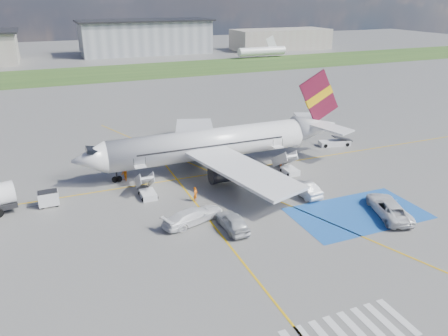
{
  "coord_description": "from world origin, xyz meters",
  "views": [
    {
      "loc": [
        -18.69,
        -36.31,
        21.47
      ],
      "look_at": [
        -1.46,
        5.2,
        3.5
      ],
      "focal_mm": 35.0,
      "sensor_mm": 36.0,
      "label": 1
    }
  ],
  "objects_px": {
    "airliner": "(219,142)",
    "car_silver_a": "(233,221)",
    "gpu_cart": "(49,199)",
    "van_white_a": "(389,205)",
    "van_white_b": "(194,213)",
    "belt_loader": "(335,143)",
    "car_silver_b": "(304,188)"
  },
  "relations": [
    {
      "from": "airliner",
      "to": "car_silver_a",
      "type": "distance_m",
      "value": 16.94
    },
    {
      "from": "gpu_cart",
      "to": "van_white_a",
      "type": "bearing_deg",
      "value": -25.93
    },
    {
      "from": "gpu_cart",
      "to": "van_white_b",
      "type": "xyz_separation_m",
      "value": [
        13.33,
        -9.48,
        0.22
      ]
    },
    {
      "from": "belt_loader",
      "to": "car_silver_b",
      "type": "height_order",
      "value": "car_silver_b"
    },
    {
      "from": "van_white_b",
      "to": "airliner",
      "type": "bearing_deg",
      "value": -49.84
    },
    {
      "from": "gpu_cart",
      "to": "car_silver_a",
      "type": "height_order",
      "value": "gpu_cart"
    },
    {
      "from": "van_white_b",
      "to": "car_silver_a",
      "type": "bearing_deg",
      "value": -150.65
    },
    {
      "from": "airliner",
      "to": "car_silver_a",
      "type": "bearing_deg",
      "value": -107.49
    },
    {
      "from": "airliner",
      "to": "van_white_b",
      "type": "relative_size",
      "value": 7.16
    },
    {
      "from": "car_silver_a",
      "to": "van_white_a",
      "type": "xyz_separation_m",
      "value": [
        16.25,
        -3.39,
        0.23
      ]
    },
    {
      "from": "gpu_cart",
      "to": "car_silver_a",
      "type": "relative_size",
      "value": 0.43
    },
    {
      "from": "car_silver_b",
      "to": "gpu_cart",
      "type": "bearing_deg",
      "value": -21.66
    },
    {
      "from": "belt_loader",
      "to": "van_white_b",
      "type": "distance_m",
      "value": 31.2
    },
    {
      "from": "belt_loader",
      "to": "van_white_a",
      "type": "bearing_deg",
      "value": -100.01
    },
    {
      "from": "gpu_cart",
      "to": "belt_loader",
      "type": "distance_m",
      "value": 41.24
    },
    {
      "from": "airliner",
      "to": "car_silver_a",
      "type": "relative_size",
      "value": 7.43
    },
    {
      "from": "airliner",
      "to": "van_white_b",
      "type": "distance_m",
      "value": 15.65
    },
    {
      "from": "gpu_cart",
      "to": "belt_loader",
      "type": "xyz_separation_m",
      "value": [
        40.93,
        5.05,
        -0.41
      ]
    },
    {
      "from": "gpu_cart",
      "to": "car_silver_a",
      "type": "distance_m",
      "value": 20.48
    },
    {
      "from": "gpu_cart",
      "to": "car_silver_b",
      "type": "relative_size",
      "value": 0.43
    },
    {
      "from": "car_silver_b",
      "to": "van_white_a",
      "type": "bearing_deg",
      "value": 122.02
    },
    {
      "from": "airliner",
      "to": "van_white_a",
      "type": "bearing_deg",
      "value": -59.92
    },
    {
      "from": "gpu_cart",
      "to": "car_silver_a",
      "type": "xyz_separation_m",
      "value": [
        16.39,
        -12.27,
        0.05
      ]
    },
    {
      "from": "airliner",
      "to": "car_silver_b",
      "type": "xyz_separation_m",
      "value": [
        5.65,
        -11.92,
        -2.58
      ]
    },
    {
      "from": "airliner",
      "to": "car_silver_b",
      "type": "relative_size",
      "value": 7.5
    },
    {
      "from": "belt_loader",
      "to": "airliner",
      "type": "bearing_deg",
      "value": -164.23
    },
    {
      "from": "car_silver_a",
      "to": "van_white_b",
      "type": "xyz_separation_m",
      "value": [
        -3.06,
        2.79,
        0.16
      ]
    },
    {
      "from": "car_silver_a",
      "to": "car_silver_b",
      "type": "relative_size",
      "value": 1.01
    },
    {
      "from": "car_silver_a",
      "to": "airliner",
      "type": "bearing_deg",
      "value": -107.99
    },
    {
      "from": "van_white_a",
      "to": "car_silver_b",
      "type": "bearing_deg",
      "value": -34.36
    },
    {
      "from": "car_silver_b",
      "to": "van_white_a",
      "type": "xyz_separation_m",
      "value": [
        5.56,
        -7.44,
        0.27
      ]
    },
    {
      "from": "gpu_cart",
      "to": "van_white_b",
      "type": "relative_size",
      "value": 0.41
    }
  ]
}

